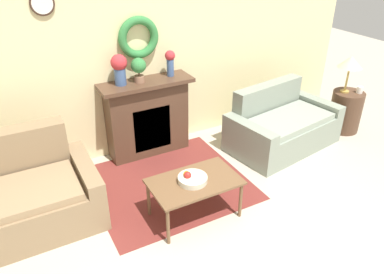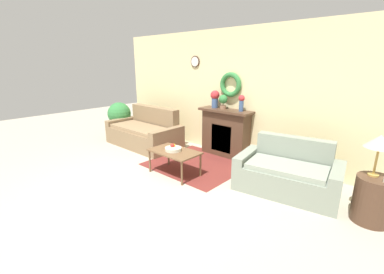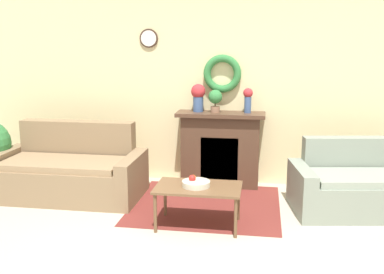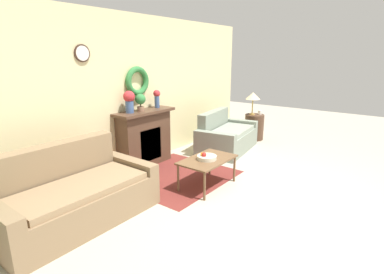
% 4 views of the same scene
% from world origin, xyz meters
% --- Properties ---
extents(ground_plane, '(16.00, 16.00, 0.00)m').
position_xyz_m(ground_plane, '(0.00, 0.00, 0.00)').
color(ground_plane, '#ADA38E').
extents(floor_rug, '(1.80, 1.66, 0.01)m').
position_xyz_m(floor_rug, '(-0.07, 1.71, 0.00)').
color(floor_rug, maroon).
rests_on(floor_rug, ground_plane).
extents(wall_back, '(6.80, 0.17, 2.70)m').
position_xyz_m(wall_back, '(-0.00, 2.73, 1.36)').
color(wall_back, beige).
rests_on(wall_back, ground_plane).
extents(fireplace, '(1.20, 0.41, 1.04)m').
position_xyz_m(fireplace, '(0.02, 2.53, 0.52)').
color(fireplace, '#4C3323').
rests_on(fireplace, ground_plane).
extents(couch_left, '(1.91, 0.97, 0.93)m').
position_xyz_m(couch_left, '(-1.89, 1.79, 0.32)').
color(couch_left, '#846B4C').
rests_on(couch_left, ground_plane).
extents(loveseat_right, '(1.65, 1.09, 0.83)m').
position_xyz_m(loveseat_right, '(1.73, 1.81, 0.29)').
color(loveseat_right, gray).
rests_on(loveseat_right, ground_plane).
extents(coffee_table, '(0.92, 0.56, 0.45)m').
position_xyz_m(coffee_table, '(-0.07, 1.05, 0.41)').
color(coffee_table, brown).
rests_on(coffee_table, ground_plane).
extents(fruit_bowl, '(0.30, 0.30, 0.12)m').
position_xyz_m(fruit_bowl, '(-0.10, 1.05, 0.49)').
color(fruit_bowl, beige).
rests_on(fruit_bowl, coffee_table).
extents(vase_on_mantel_left, '(0.20, 0.20, 0.38)m').
position_xyz_m(vase_on_mantel_left, '(-0.30, 2.53, 1.26)').
color(vase_on_mantel_left, '#3D5684').
rests_on(vase_on_mantel_left, fireplace).
extents(vase_on_mantel_right, '(0.13, 0.13, 0.33)m').
position_xyz_m(vase_on_mantel_right, '(0.38, 2.53, 1.23)').
color(vase_on_mantel_right, '#3D5684').
rests_on(vase_on_mantel_right, fireplace).
extents(potted_plant_on_mantel, '(0.19, 0.19, 0.31)m').
position_xyz_m(potted_plant_on_mantel, '(-0.06, 2.51, 1.22)').
color(potted_plant_on_mantel, '#8E664C').
rests_on(potted_plant_on_mantel, fireplace).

